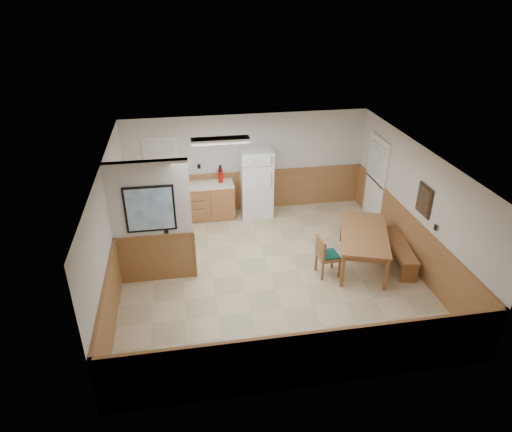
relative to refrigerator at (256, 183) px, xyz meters
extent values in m
plane|color=beige|center=(-0.17, -2.63, -0.87)|extent=(6.00, 6.00, 0.00)
cube|color=white|center=(-0.17, -2.63, 1.63)|extent=(6.00, 6.00, 0.02)
cube|color=silver|center=(-0.17, 0.37, 0.38)|extent=(6.00, 0.02, 2.50)
cube|color=silver|center=(2.83, -2.63, 0.38)|extent=(0.02, 6.00, 2.50)
cube|color=silver|center=(-3.17, -2.63, 0.38)|extent=(0.02, 6.00, 2.50)
cube|color=#9F623F|center=(-0.17, 0.35, -0.37)|extent=(6.00, 0.04, 1.00)
cube|color=#9F623F|center=(2.81, -2.63, -0.37)|extent=(0.04, 6.00, 1.00)
cube|color=#9F623F|center=(-3.15, -2.63, -0.37)|extent=(0.04, 6.00, 1.00)
cube|color=silver|center=(-2.42, -2.43, 0.88)|extent=(1.50, 0.15, 1.50)
cube|color=#9F623F|center=(-2.42, -2.43, -0.37)|extent=(1.50, 0.17, 1.00)
cube|color=black|center=(-2.42, -2.52, 0.73)|extent=(0.92, 0.03, 0.92)
cube|color=white|center=(-2.42, -2.54, 0.73)|extent=(0.84, 0.01, 0.84)
cube|color=#AD663D|center=(-1.27, 0.05, -0.44)|extent=(1.40, 0.60, 0.86)
cube|color=#AD663D|center=(-2.74, 0.05, -0.44)|extent=(0.06, 0.60, 0.86)
cube|color=#AD663D|center=(-2.00, 0.05, -0.44)|extent=(0.06, 0.60, 0.86)
cube|color=#EDE4C8|center=(-1.67, 0.05, 0.01)|extent=(2.20, 0.60, 0.04)
cube|color=#EDE4C8|center=(-1.67, 0.35, 0.08)|extent=(2.20, 0.02, 0.10)
cube|color=white|center=(2.80, -0.73, 0.16)|extent=(0.05, 1.02, 2.15)
cube|color=white|center=(2.79, -0.73, 0.16)|extent=(0.04, 0.90, 2.05)
cube|color=silver|center=(2.77, -0.73, 0.68)|extent=(0.02, 0.76, 0.80)
cube|color=white|center=(-2.27, 0.35, 0.68)|extent=(0.80, 0.03, 1.00)
cube|color=white|center=(-2.27, 0.34, 0.68)|extent=(0.70, 0.01, 0.90)
cube|color=#342314|center=(2.80, -2.93, 0.68)|extent=(0.03, 0.50, 0.60)
cube|color=black|center=(2.78, -2.93, 0.68)|extent=(0.01, 0.42, 0.52)
cube|color=white|center=(-0.97, -1.33, 1.58)|extent=(1.20, 0.30, 0.08)
cube|color=white|center=(-0.97, -1.33, 1.54)|extent=(1.15, 0.25, 0.01)
cube|color=white|center=(0.00, 0.00, 0.00)|extent=(0.79, 0.72, 1.74)
cube|color=silver|center=(0.31, -0.36, 0.71)|extent=(0.03, 0.02, 0.22)
cube|color=silver|center=(0.31, -0.36, 0.17)|extent=(0.03, 0.02, 0.41)
cube|color=#935A36|center=(1.79, -2.62, -0.14)|extent=(1.49, 2.07, 0.05)
cube|color=#935A36|center=(1.79, -2.62, -0.22)|extent=(1.36, 1.94, 0.10)
cube|color=#935A36|center=(1.13, -3.32, -0.52)|extent=(0.09, 0.09, 0.70)
cube|color=#935A36|center=(1.69, -1.66, -0.52)|extent=(0.09, 0.09, 0.70)
cube|color=#935A36|center=(1.90, -3.58, -0.52)|extent=(0.09, 0.09, 0.70)
cube|color=#935A36|center=(2.46, -1.93, -0.52)|extent=(0.09, 0.09, 0.70)
cube|color=#935A36|center=(2.59, -2.70, -0.44)|extent=(0.58, 1.58, 0.05)
cube|color=#935A36|center=(2.59, -3.42, -0.67)|extent=(0.32, 0.11, 0.40)
cube|color=#935A36|center=(2.59, -1.97, -0.67)|extent=(0.32, 0.11, 0.40)
cube|color=#935A36|center=(0.97, -2.87, -0.45)|extent=(0.45, 0.45, 0.06)
cube|color=#105342|center=(0.97, -2.87, -0.40)|extent=(0.41, 0.41, 0.03)
cube|color=#935A36|center=(0.80, -2.88, -0.22)|extent=(0.08, 0.42, 0.40)
cube|color=#105342|center=(0.62, -2.89, -0.22)|extent=(0.05, 0.36, 0.34)
cube|color=#935A36|center=(0.81, -3.06, -0.67)|extent=(0.04, 0.04, 0.39)
cube|color=#935A36|center=(0.78, -2.70, -0.67)|extent=(0.04, 0.04, 0.39)
cube|color=#935A36|center=(1.17, -3.03, -0.67)|extent=(0.04, 0.04, 0.39)
cube|color=#935A36|center=(1.14, -2.67, -0.67)|extent=(0.04, 0.04, 0.39)
cylinder|color=red|center=(-0.87, 0.10, 0.21)|extent=(0.14, 0.14, 0.36)
cylinder|color=black|center=(-0.87, 0.10, 0.43)|extent=(0.06, 0.06, 0.08)
cylinder|color=green|center=(-2.31, 0.04, 0.13)|extent=(0.08, 0.08, 0.20)
camera|label=1|loc=(-1.76, -10.22, 4.51)|focal=32.00mm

